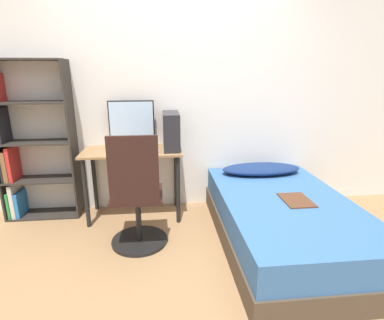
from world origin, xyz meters
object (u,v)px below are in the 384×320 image
bed (284,221)px  bookshelf (24,148)px  office_chair (137,204)px  monitor (132,121)px  keyboard (134,151)px  pc_tower (171,131)px

bed → bookshelf: bearing=162.2°
office_chair → bed: 1.34m
bed → monitor: bearing=148.7°
office_chair → monitor: (-0.08, 0.78, 0.61)m
bookshelf → monitor: size_ratio=3.34×
monitor → bookshelf: bearing=-177.8°
monitor → keyboard: 0.37m
bookshelf → office_chair: 1.45m
bookshelf → monitor: (1.11, 0.04, 0.25)m
bed → monitor: size_ratio=3.85×
bed → pc_tower: bearing=144.1°
bookshelf → bed: (2.52, -0.81, -0.56)m
keyboard → bed: bearing=-23.4°
office_chair → bed: office_chair is taller
bookshelf → pc_tower: 1.54m
bookshelf → bed: size_ratio=0.87×
pc_tower → bed: bearing=-35.9°
monitor → pc_tower: 0.45m
office_chair → monitor: 1.00m
bookshelf → office_chair: (1.20, -0.74, -0.36)m
bookshelf → office_chair: bearing=-31.8°
office_chair → monitor: monitor is taller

